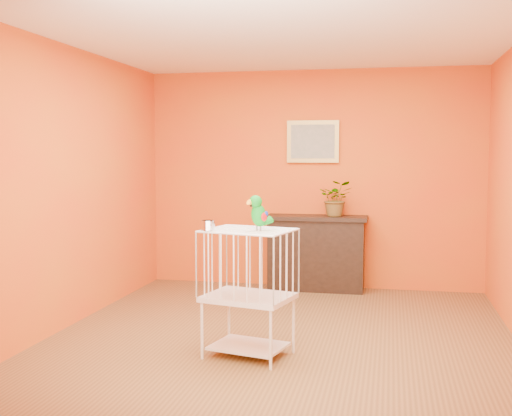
# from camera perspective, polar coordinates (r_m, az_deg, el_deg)

# --- Properties ---
(ground) EXTENTS (4.50, 4.50, 0.00)m
(ground) POSITION_cam_1_polar(r_m,az_deg,el_deg) (5.73, 2.25, -11.43)
(ground) COLOR brown
(ground) RESTS_ON ground
(room_shell) EXTENTS (4.50, 4.50, 4.50)m
(room_shell) POSITION_cam_1_polar(r_m,az_deg,el_deg) (5.50, 2.31, 4.62)
(room_shell) COLOR #C65C12
(room_shell) RESTS_ON ground
(console_cabinet) EXTENTS (1.18, 0.43, 0.88)m
(console_cabinet) POSITION_cam_1_polar(r_m,az_deg,el_deg) (7.60, 5.36, -3.99)
(console_cabinet) COLOR black
(console_cabinet) RESTS_ON ground
(potted_plant) EXTENTS (0.40, 0.44, 0.32)m
(potted_plant) POSITION_cam_1_polar(r_m,az_deg,el_deg) (7.48, 7.11, 0.49)
(potted_plant) COLOR #26722D
(potted_plant) RESTS_ON console_cabinet
(framed_picture) EXTENTS (0.62, 0.04, 0.50)m
(framed_picture) POSITION_cam_1_polar(r_m,az_deg,el_deg) (7.69, 5.07, 5.91)
(framed_picture) COLOR #AD8B3D
(framed_picture) RESTS_ON room_shell
(birdcage) EXTENTS (0.75, 0.64, 1.01)m
(birdcage) POSITION_cam_1_polar(r_m,az_deg,el_deg) (5.10, -0.68, -7.38)
(birdcage) COLOR silver
(birdcage) RESTS_ON ground
(feed_cup) EXTENTS (0.11, 0.11, 0.07)m
(feed_cup) POSITION_cam_1_polar(r_m,az_deg,el_deg) (4.97, -4.30, -1.53)
(feed_cup) COLOR silver
(feed_cup) RESTS_ON birdcage
(parrot) EXTENTS (0.20, 0.23, 0.28)m
(parrot) POSITION_cam_1_polar(r_m,az_deg,el_deg) (4.94, 0.23, -0.41)
(parrot) COLOR #59544C
(parrot) RESTS_ON birdcage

